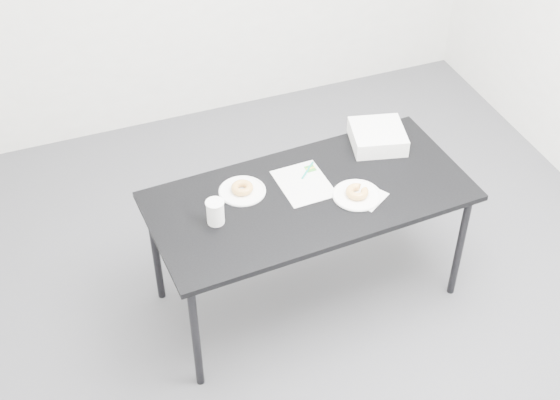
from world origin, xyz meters
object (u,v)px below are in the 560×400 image
object	(u,v)px
table	(310,202)
plate_far	(242,191)
donut_near	(357,192)
coffee_cup	(215,212)
scorecard	(304,183)
plate_near	(357,195)
donut_far	(242,188)
bakery_box	(378,137)
pen	(308,170)

from	to	relation	value
table	plate_far	distance (m)	0.34
donut_near	coffee_cup	world-z (taller)	coffee_cup
scorecard	plate_near	xyz separation A→B (m)	(0.21, -0.18, 0.01)
donut_far	bakery_box	world-z (taller)	bakery_box
donut_near	coffee_cup	bearing A→B (deg)	174.40
donut_far	bakery_box	xyz separation A→B (m)	(0.79, 0.12, 0.02)
table	scorecard	distance (m)	0.10
plate_far	pen	bearing A→B (deg)	5.08
plate_near	coffee_cup	distance (m)	0.70
table	scorecard	bearing A→B (deg)	85.41
plate_far	donut_far	xyz separation A→B (m)	(0.00, 0.00, 0.02)
table	scorecard	world-z (taller)	scorecard
donut_near	bakery_box	world-z (taller)	bakery_box
table	pen	bearing A→B (deg)	67.92
bakery_box	plate_far	bearing A→B (deg)	-157.87
table	bakery_box	world-z (taller)	bakery_box
donut_near	donut_far	distance (m)	0.56
donut_far	coffee_cup	xyz separation A→B (m)	(-0.19, -0.16, 0.04)
scorecard	plate_far	bearing A→B (deg)	168.01
table	pen	xyz separation A→B (m)	(0.06, 0.17, 0.06)
table	bakery_box	xyz separation A→B (m)	(0.49, 0.25, 0.10)
table	bakery_box	distance (m)	0.56
pen	plate_far	distance (m)	0.36
plate_far	bakery_box	world-z (taller)	bakery_box
coffee_cup	scorecard	bearing A→B (deg)	12.95
plate_near	bakery_box	distance (m)	0.45
donut_far	plate_near	bearing A→B (deg)	-24.48
scorecard	bakery_box	bearing A→B (deg)	16.62
table	plate_near	world-z (taller)	plate_near
donut_near	plate_far	xyz separation A→B (m)	(-0.51, 0.23, -0.03)
plate_far	bakery_box	bearing A→B (deg)	8.41
plate_near	donut_far	xyz separation A→B (m)	(-0.51, 0.23, 0.02)
table	plate_near	xyz separation A→B (m)	(0.21, -0.10, 0.06)
scorecard	donut_far	world-z (taller)	donut_far
scorecard	plate_far	xyz separation A→B (m)	(-0.31, 0.05, 0.00)
scorecard	pen	xyz separation A→B (m)	(0.06, 0.08, 0.01)
plate_far	bakery_box	xyz separation A→B (m)	(0.79, 0.12, 0.04)
plate_near	bakery_box	size ratio (longest dim) A/B	0.88
donut_far	bakery_box	size ratio (longest dim) A/B	0.40
plate_near	plate_far	size ratio (longest dim) A/B	1.03
scorecard	plate_far	distance (m)	0.31
plate_far	coffee_cup	world-z (taller)	coffee_cup
donut_far	coffee_cup	bearing A→B (deg)	-138.60
table	donut_near	xyz separation A→B (m)	(0.21, -0.10, 0.08)
plate_near	donut_near	size ratio (longest dim) A/B	2.13
plate_near	donut_near	bearing A→B (deg)	0.00
donut_far	coffee_cup	size ratio (longest dim) A/B	0.87
scorecard	pen	distance (m)	0.10
plate_near	donut_far	size ratio (longest dim) A/B	2.20
donut_far	coffee_cup	world-z (taller)	coffee_cup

